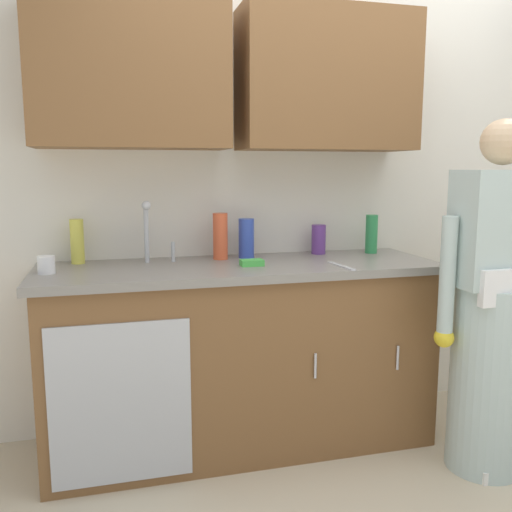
{
  "coord_description": "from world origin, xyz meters",
  "views": [
    {
      "loc": [
        -1.16,
        -1.91,
        1.4
      ],
      "look_at": [
        -0.51,
        0.55,
        1.0
      ],
      "focal_mm": 38.53,
      "sensor_mm": 36.0,
      "label": 1
    }
  ],
  "objects": [
    {
      "name": "ground_plane",
      "position": [
        0.0,
        0.0,
        0.0
      ],
      "size": [
        9.0,
        9.0,
        0.0
      ],
      "primitive_type": "plane",
      "color": "beige"
    },
    {
      "name": "kitchen_wall_with_uppers",
      "position": [
        -0.14,
        0.99,
        1.48
      ],
      "size": [
        4.8,
        0.44,
        2.7
      ],
      "color": "silver",
      "rests_on": "ground"
    },
    {
      "name": "counter_cabinet",
      "position": [
        -0.55,
        0.7,
        0.45
      ],
      "size": [
        1.9,
        0.62,
        0.9
      ],
      "color": "brown",
      "rests_on": "ground"
    },
    {
      "name": "countertop",
      "position": [
        -0.55,
        0.7,
        0.92
      ],
      "size": [
        1.96,
        0.66,
        0.04
      ],
      "primitive_type": "cube",
      "color": "gray",
      "rests_on": "counter_cabinet"
    },
    {
      "name": "sink",
      "position": [
        -0.95,
        0.71,
        0.93
      ],
      "size": [
        0.5,
        0.36,
        0.35
      ],
      "color": "#B7BABF",
      "rests_on": "counter_cabinet"
    },
    {
      "name": "person_at_sink",
      "position": [
        0.5,
        0.17,
        0.69
      ],
      "size": [
        0.55,
        0.34,
        1.62
      ],
      "color": "white",
      "rests_on": "ground"
    },
    {
      "name": "bottle_water_short",
      "position": [
        -0.06,
        0.9,
        1.02
      ],
      "size": [
        0.08,
        0.08,
        0.16
      ],
      "primitive_type": "cylinder",
      "color": "#66388C",
      "rests_on": "countertop"
    },
    {
      "name": "bottle_dish_liquid",
      "position": [
        -1.33,
        0.91,
        1.05
      ],
      "size": [
        0.07,
        0.07,
        0.22
      ],
      "primitive_type": "cylinder",
      "color": "#D8D14C",
      "rests_on": "countertop"
    },
    {
      "name": "bottle_water_tall",
      "position": [
        0.24,
        0.85,
        1.05
      ],
      "size": [
        0.07,
        0.07,
        0.21
      ],
      "primitive_type": "cylinder",
      "color": "#2D8C4C",
      "rests_on": "countertop"
    },
    {
      "name": "bottle_cleaner_spray",
      "position": [
        -0.48,
        0.87,
        1.04
      ],
      "size": [
        0.08,
        0.08,
        0.21
      ],
      "primitive_type": "cylinder",
      "color": "#334CB2",
      "rests_on": "countertop"
    },
    {
      "name": "bottle_soap",
      "position": [
        -0.62,
        0.86,
        1.06
      ],
      "size": [
        0.08,
        0.08,
        0.24
      ],
      "primitive_type": "cylinder",
      "color": "#E05933",
      "rests_on": "countertop"
    },
    {
      "name": "cup_by_sink",
      "position": [
        -1.45,
        0.67,
        0.98
      ],
      "size": [
        0.08,
        0.08,
        0.08
      ],
      "primitive_type": "cylinder",
      "color": "white",
      "rests_on": "countertop"
    },
    {
      "name": "knife_on_counter",
      "position": [
        -0.1,
        0.5,
        0.94
      ],
      "size": [
        0.05,
        0.24,
        0.01
      ],
      "primitive_type": "cube",
      "rotation": [
        0.0,
        0.0,
        4.81
      ],
      "color": "silver",
      "rests_on": "countertop"
    },
    {
      "name": "sponge",
      "position": [
        -0.51,
        0.63,
        0.96
      ],
      "size": [
        0.11,
        0.07,
        0.03
      ],
      "primitive_type": "cube",
      "color": "#4CBF4C",
      "rests_on": "countertop"
    }
  ]
}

